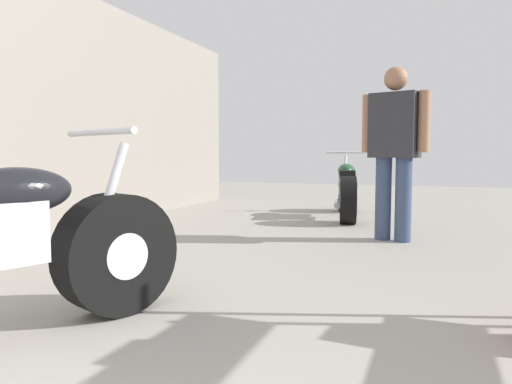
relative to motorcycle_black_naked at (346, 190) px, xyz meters
name	(u,v)px	position (x,y,z in m)	size (l,w,h in m)	color
ground_plane	(305,258)	(0.12, -2.59, -0.36)	(18.91, 18.91, 0.00)	#9E998E
garage_partition_left	(30,105)	(-2.67, -2.59, 0.94)	(0.08, 8.67, 2.62)	gray
motorcycle_black_naked	(346,190)	(0.00, 0.00, 0.00)	(0.66, 1.85, 0.87)	black
mechanic_in_blue	(394,143)	(0.71, -1.55, 0.57)	(0.66, 0.35, 1.64)	#384766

